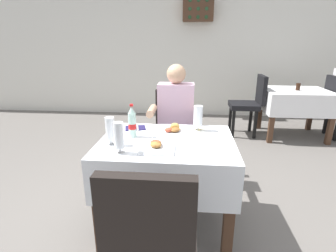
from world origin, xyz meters
TOP-DOWN VIEW (x-y plane):
  - ground_plane at (0.00, 0.00)m, footprint 11.00×11.00m
  - back_wall at (0.00, 3.47)m, footprint 11.00×0.12m
  - main_dining_table at (0.10, -0.08)m, footprint 1.02×0.79m
  - chair_far_diner_seat at (0.10, 0.71)m, footprint 0.44×0.50m
  - chair_near_camera_side at (0.10, -0.87)m, footprint 0.44×0.50m
  - seated_diner_far at (0.12, 0.60)m, footprint 0.50×0.46m
  - plate_near_camera at (0.05, -0.24)m, footprint 0.24×0.24m
  - plate_far_diner at (0.13, 0.10)m, footprint 0.25×0.25m
  - beer_glass_left at (-0.30, -0.21)m, footprint 0.07×0.07m
  - beer_glass_middle at (0.34, 0.18)m, footprint 0.08×0.08m
  - beer_glass_right at (-0.19, -0.34)m, footprint 0.07×0.07m
  - cola_bottle_primary at (-0.18, -0.02)m, footprint 0.06×0.06m
  - napkin_cutlery_set at (-0.20, 0.18)m, footprint 0.20×0.20m
  - background_dining_table at (1.91, 2.23)m, footprint 0.97×0.80m
  - background_chair_left at (1.22, 2.23)m, footprint 0.50×0.44m
  - background_table_tumbler at (1.91, 2.20)m, footprint 0.06×0.06m
  - wall_bottle_rack at (0.37, 3.30)m, footprint 0.56×0.21m

SIDE VIEW (x-z plane):
  - ground_plane at x=0.00m, z-range 0.00..0.00m
  - chair_far_diner_seat at x=0.10m, z-range 0.07..1.04m
  - chair_near_camera_side at x=0.10m, z-range 0.07..1.04m
  - background_chair_left at x=1.22m, z-range 0.07..1.04m
  - background_dining_table at x=1.91m, z-range 0.19..0.94m
  - main_dining_table at x=0.10m, z-range 0.19..0.95m
  - seated_diner_far at x=0.12m, z-range 0.08..1.34m
  - napkin_cutlery_set at x=-0.20m, z-range 0.75..0.77m
  - plate_near_camera at x=0.05m, z-range 0.75..0.80m
  - plate_far_diner at x=0.13m, z-range 0.74..0.81m
  - background_table_tumbler at x=1.91m, z-range 0.75..0.86m
  - beer_glass_left at x=-0.30m, z-range 0.76..0.97m
  - beer_glass_middle at x=0.34m, z-range 0.76..0.97m
  - beer_glass_right at x=-0.19m, z-range 0.76..0.97m
  - cola_bottle_primary at x=-0.18m, z-range 0.74..1.00m
  - back_wall at x=0.00m, z-range 0.00..2.71m
  - wall_bottle_rack at x=0.37m, z-range 1.82..2.24m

